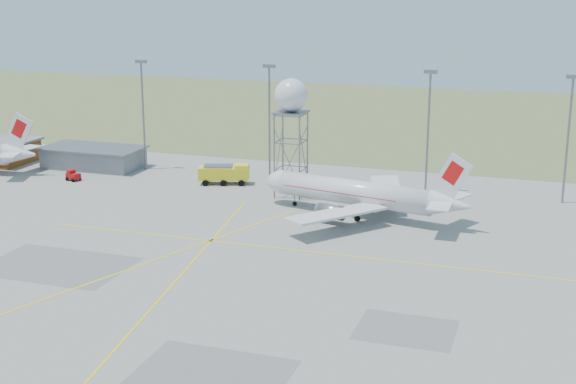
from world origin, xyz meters
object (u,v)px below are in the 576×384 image
(airliner_main, at_px, (358,194))
(baggage_tug, at_px, (73,177))
(radar_tower, at_px, (291,131))
(fire_truck, at_px, (225,175))

(airliner_main, distance_m, baggage_tug, 53.72)
(airliner_main, bearing_deg, radar_tower, -18.22)
(airliner_main, height_order, radar_tower, radar_tower)
(fire_truck, xyz_separation_m, baggage_tug, (-26.79, -6.31, -0.98))
(airliner_main, xyz_separation_m, radar_tower, (-13.15, 7.72, 7.43))
(fire_truck, relative_size, baggage_tug, 3.37)
(radar_tower, bearing_deg, fire_truck, 163.39)
(radar_tower, xyz_separation_m, fire_truck, (-13.43, 4.01, -9.24))
(radar_tower, relative_size, baggage_tug, 7.10)
(radar_tower, xyz_separation_m, baggage_tug, (-40.23, -2.31, -10.22))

